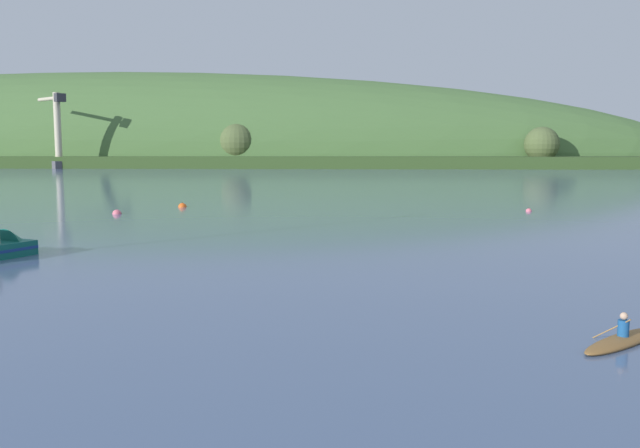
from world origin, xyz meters
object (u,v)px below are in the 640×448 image
Objects in this scene: dockside_crane at (57,132)px; mooring_buoy_foreground at (117,214)px; canoe_with_paddler at (623,340)px; mooring_buoy_far_upstream at (529,211)px; mooring_buoy_midchannel at (182,207)px.

dockside_crane is 136.02m from mooring_buoy_foreground.
dockside_crane is 5.66× the size of canoe_with_paddler.
mooring_buoy_far_upstream is (8.47, 40.90, -0.10)m from canoe_with_paddler.
mooring_buoy_far_upstream is at bearing -143.44° from canoe_with_paddler.
mooring_buoy_far_upstream is at bearing -5.82° from mooring_buoy_midchannel.
mooring_buoy_foreground is (-27.20, 37.27, -0.10)m from canoe_with_paddler.
canoe_with_paddler is (84.09, -160.44, -9.61)m from dockside_crane.
mooring_buoy_midchannel is at bearing 159.92° from dockside_crane.
canoe_with_paddler is at bearing -101.70° from mooring_buoy_far_upstream.
dockside_crane is 131.63m from mooring_buoy_midchannel.
mooring_buoy_far_upstream is at bearing 170.04° from dockside_crane.
canoe_with_paddler is at bearing -53.88° from mooring_buoy_foreground.
mooring_buoy_foreground is at bearing 157.08° from dockside_crane.
mooring_buoy_midchannel is at bearing 174.18° from mooring_buoy_far_upstream.
canoe_with_paddler reaches higher than mooring_buoy_foreground.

